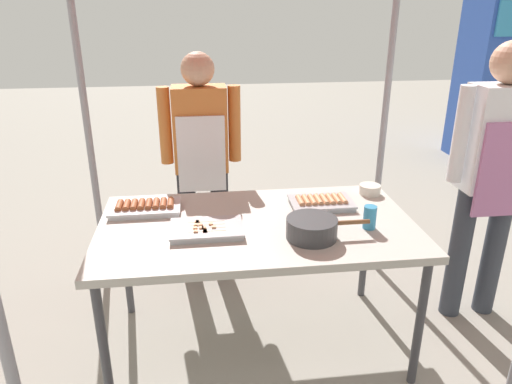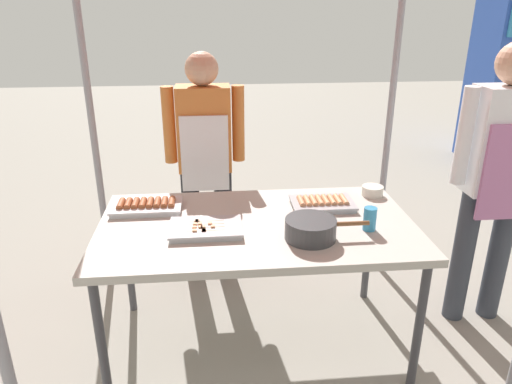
{
  "view_description": "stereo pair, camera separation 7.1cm",
  "coord_description": "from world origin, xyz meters",
  "px_view_note": "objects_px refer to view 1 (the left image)",
  "views": [
    {
      "loc": [
        -0.28,
        -2.18,
        1.8
      ],
      "look_at": [
        0.0,
        0.05,
        0.9
      ],
      "focal_mm": 33.6,
      "sensor_mm": 36.0,
      "label": 1
    },
    {
      "loc": [
        -0.21,
        -2.19,
        1.8
      ],
      "look_at": [
        0.0,
        0.05,
        0.9
      ],
      "focal_mm": 33.6,
      "sensor_mm": 36.0,
      "label": 2
    }
  ],
  "objects_px": {
    "stall_table": "(257,232)",
    "condiment_bowl": "(370,189)",
    "tray_grilled_sausages": "(321,202)",
    "tray_meat_skewers": "(207,229)",
    "drink_cup_near_edge": "(370,217)",
    "customer_nearby": "(494,165)",
    "tray_pork_links": "(145,207)",
    "cooking_wok": "(312,227)",
    "vendor_woman": "(201,151)",
    "neighbor_stall_left": "(500,73)"
  },
  "relations": [
    {
      "from": "stall_table",
      "to": "condiment_bowl",
      "type": "bearing_deg",
      "value": 23.88
    },
    {
      "from": "tray_grilled_sausages",
      "to": "condiment_bowl",
      "type": "height_order",
      "value": "condiment_bowl"
    },
    {
      "from": "tray_meat_skewers",
      "to": "drink_cup_near_edge",
      "type": "xyz_separation_m",
      "value": [
        0.8,
        -0.05,
        0.04
      ]
    },
    {
      "from": "customer_nearby",
      "to": "drink_cup_near_edge",
      "type": "bearing_deg",
      "value": -161.52
    },
    {
      "from": "condiment_bowl",
      "to": "customer_nearby",
      "type": "xyz_separation_m",
      "value": [
        0.63,
        -0.17,
        0.18
      ]
    },
    {
      "from": "condiment_bowl",
      "to": "drink_cup_near_edge",
      "type": "relative_size",
      "value": 1.04
    },
    {
      "from": "drink_cup_near_edge",
      "to": "customer_nearby",
      "type": "relative_size",
      "value": 0.07
    },
    {
      "from": "tray_pork_links",
      "to": "condiment_bowl",
      "type": "distance_m",
      "value": 1.28
    },
    {
      "from": "tray_pork_links",
      "to": "tray_meat_skewers",
      "type": "bearing_deg",
      "value": -42.84
    },
    {
      "from": "tray_meat_skewers",
      "to": "stall_table",
      "type": "bearing_deg",
      "value": 16.04
    },
    {
      "from": "tray_meat_skewers",
      "to": "drink_cup_near_edge",
      "type": "relative_size",
      "value": 3.02
    },
    {
      "from": "tray_meat_skewers",
      "to": "cooking_wok",
      "type": "distance_m",
      "value": 0.51
    },
    {
      "from": "tray_pork_links",
      "to": "customer_nearby",
      "type": "relative_size",
      "value": 0.23
    },
    {
      "from": "cooking_wok",
      "to": "drink_cup_near_edge",
      "type": "xyz_separation_m",
      "value": [
        0.31,
        0.07,
        0.01
      ]
    },
    {
      "from": "stall_table",
      "to": "tray_grilled_sausages",
      "type": "relative_size",
      "value": 4.71
    },
    {
      "from": "stall_table",
      "to": "vendor_woman",
      "type": "distance_m",
      "value": 0.88
    },
    {
      "from": "stall_table",
      "to": "tray_pork_links",
      "type": "bearing_deg",
      "value": 159.02
    },
    {
      "from": "neighbor_stall_left",
      "to": "tray_pork_links",
      "type": "bearing_deg",
      "value": -143.01
    },
    {
      "from": "vendor_woman",
      "to": "drink_cup_near_edge",
      "type": "bearing_deg",
      "value": 130.35
    },
    {
      "from": "tray_meat_skewers",
      "to": "cooking_wok",
      "type": "relative_size",
      "value": 0.88
    },
    {
      "from": "stall_table",
      "to": "tray_meat_skewers",
      "type": "height_order",
      "value": "tray_meat_skewers"
    },
    {
      "from": "tray_meat_skewers",
      "to": "neighbor_stall_left",
      "type": "height_order",
      "value": "neighbor_stall_left"
    },
    {
      "from": "customer_nearby",
      "to": "neighbor_stall_left",
      "type": "distance_m",
      "value": 3.54
    },
    {
      "from": "vendor_woman",
      "to": "customer_nearby",
      "type": "xyz_separation_m",
      "value": [
        1.59,
        -0.68,
        0.07
      ]
    },
    {
      "from": "drink_cup_near_edge",
      "to": "tray_meat_skewers",
      "type": "bearing_deg",
      "value": 176.28
    },
    {
      "from": "customer_nearby",
      "to": "neighbor_stall_left",
      "type": "bearing_deg",
      "value": 57.08
    },
    {
      "from": "tray_pork_links",
      "to": "vendor_woman",
      "type": "relative_size",
      "value": 0.25
    },
    {
      "from": "tray_pork_links",
      "to": "vendor_woman",
      "type": "distance_m",
      "value": 0.69
    },
    {
      "from": "tray_pork_links",
      "to": "cooking_wok",
      "type": "xyz_separation_m",
      "value": [
        0.81,
        -0.41,
        0.03
      ]
    },
    {
      "from": "drink_cup_near_edge",
      "to": "tray_grilled_sausages",
      "type": "bearing_deg",
      "value": 118.98
    },
    {
      "from": "stall_table",
      "to": "tray_grilled_sausages",
      "type": "distance_m",
      "value": 0.42
    },
    {
      "from": "cooking_wok",
      "to": "stall_table",
      "type": "bearing_deg",
      "value": 141.1
    },
    {
      "from": "condiment_bowl",
      "to": "customer_nearby",
      "type": "height_order",
      "value": "customer_nearby"
    },
    {
      "from": "tray_meat_skewers",
      "to": "vendor_woman",
      "type": "bearing_deg",
      "value": 90.24
    },
    {
      "from": "tray_grilled_sausages",
      "to": "vendor_woman",
      "type": "xyz_separation_m",
      "value": [
        -0.64,
        0.65,
        0.12
      ]
    },
    {
      "from": "vendor_woman",
      "to": "customer_nearby",
      "type": "height_order",
      "value": "customer_nearby"
    },
    {
      "from": "vendor_woman",
      "to": "neighbor_stall_left",
      "type": "bearing_deg",
      "value": -146.98
    },
    {
      "from": "stall_table",
      "to": "tray_pork_links",
      "type": "relative_size",
      "value": 4.28
    },
    {
      "from": "condiment_bowl",
      "to": "vendor_woman",
      "type": "xyz_separation_m",
      "value": [
        -0.96,
        0.51,
        0.11
      ]
    },
    {
      "from": "vendor_woman",
      "to": "stall_table",
      "type": "bearing_deg",
      "value": 107.68
    },
    {
      "from": "cooking_wok",
      "to": "customer_nearby",
      "type": "height_order",
      "value": "customer_nearby"
    },
    {
      "from": "condiment_bowl",
      "to": "neighbor_stall_left",
      "type": "distance_m",
      "value": 3.79
    },
    {
      "from": "tray_meat_skewers",
      "to": "tray_pork_links",
      "type": "distance_m",
      "value": 0.43
    },
    {
      "from": "stall_table",
      "to": "customer_nearby",
      "type": "bearing_deg",
      "value": 5.87
    },
    {
      "from": "drink_cup_near_edge",
      "to": "vendor_woman",
      "type": "height_order",
      "value": "vendor_woman"
    },
    {
      "from": "drink_cup_near_edge",
      "to": "vendor_woman",
      "type": "bearing_deg",
      "value": 130.35
    },
    {
      "from": "tray_pork_links",
      "to": "drink_cup_near_edge",
      "type": "bearing_deg",
      "value": -17.23
    },
    {
      "from": "stall_table",
      "to": "tray_grilled_sausages",
      "type": "bearing_deg",
      "value": 24.76
    },
    {
      "from": "vendor_woman",
      "to": "cooking_wok",
      "type": "bearing_deg",
      "value": 116.25
    },
    {
      "from": "customer_nearby",
      "to": "stall_table",
      "type": "bearing_deg",
      "value": -174.13
    }
  ]
}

